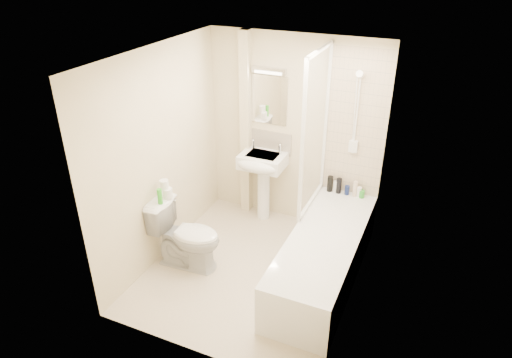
% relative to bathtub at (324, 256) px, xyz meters
% --- Properties ---
extents(floor, '(2.50, 2.50, 0.00)m').
position_rel_bathtub_xyz_m(floor, '(-0.75, -0.20, -0.29)').
color(floor, beige).
rests_on(floor, ground).
extents(wall_back, '(2.20, 0.02, 2.40)m').
position_rel_bathtub_xyz_m(wall_back, '(-0.75, 1.05, 0.91)').
color(wall_back, beige).
rests_on(wall_back, ground).
extents(wall_left, '(0.02, 2.50, 2.40)m').
position_rel_bathtub_xyz_m(wall_left, '(-1.85, -0.20, 0.91)').
color(wall_left, beige).
rests_on(wall_left, ground).
extents(wall_right, '(0.02, 2.50, 2.40)m').
position_rel_bathtub_xyz_m(wall_right, '(0.35, -0.20, 0.91)').
color(wall_right, beige).
rests_on(wall_right, ground).
extents(ceiling, '(2.20, 2.50, 0.02)m').
position_rel_bathtub_xyz_m(ceiling, '(-0.75, -0.20, 2.11)').
color(ceiling, white).
rests_on(ceiling, wall_back).
extents(tile_back, '(0.70, 0.01, 1.75)m').
position_rel_bathtub_xyz_m(tile_back, '(0.00, 1.04, 1.14)').
color(tile_back, beige).
rests_on(tile_back, wall_back).
extents(tile_right, '(0.01, 2.10, 1.75)m').
position_rel_bathtub_xyz_m(tile_right, '(0.34, 0.00, 1.14)').
color(tile_right, beige).
rests_on(tile_right, wall_right).
extents(pipe_boxing, '(0.12, 0.12, 2.40)m').
position_rel_bathtub_xyz_m(pipe_boxing, '(-1.37, 0.99, 0.91)').
color(pipe_boxing, beige).
rests_on(pipe_boxing, ground).
extents(splashback, '(0.60, 0.02, 0.30)m').
position_rel_bathtub_xyz_m(splashback, '(-1.07, 1.04, 0.74)').
color(splashback, beige).
rests_on(splashback, wall_back).
extents(mirror, '(0.46, 0.01, 0.60)m').
position_rel_bathtub_xyz_m(mirror, '(-1.07, 1.04, 1.29)').
color(mirror, white).
rests_on(mirror, wall_back).
extents(strip_light, '(0.42, 0.07, 0.07)m').
position_rel_bathtub_xyz_m(strip_light, '(-1.07, 1.02, 1.66)').
color(strip_light, silver).
rests_on(strip_light, wall_back).
extents(bathtub, '(0.70, 2.10, 0.55)m').
position_rel_bathtub_xyz_m(bathtub, '(0.00, 0.00, 0.00)').
color(bathtub, white).
rests_on(bathtub, ground).
extents(shower_screen, '(0.04, 0.92, 1.80)m').
position_rel_bathtub_xyz_m(shower_screen, '(-0.35, 0.60, 1.16)').
color(shower_screen, white).
rests_on(shower_screen, bathtub).
extents(shower_fixture, '(0.10, 0.16, 0.99)m').
position_rel_bathtub_xyz_m(shower_fixture, '(-0.00, 0.99, 1.26)').
color(shower_fixture, white).
rests_on(shower_fixture, wall_back).
extents(pedestal_sink, '(0.55, 0.50, 1.07)m').
position_rel_bathtub_xyz_m(pedestal_sink, '(-1.07, 0.81, 0.46)').
color(pedestal_sink, white).
rests_on(pedestal_sink, ground).
extents(bottle_black_a, '(0.07, 0.07, 0.20)m').
position_rel_bathtub_xyz_m(bottle_black_a, '(-0.22, 0.96, 0.36)').
color(bottle_black_a, black).
rests_on(bottle_black_a, bathtub).
extents(bottle_white_a, '(0.06, 0.06, 0.15)m').
position_rel_bathtub_xyz_m(bottle_white_a, '(-0.15, 0.96, 0.34)').
color(bottle_white_a, silver).
rests_on(bottle_white_a, bathtub).
extents(bottle_black_b, '(0.07, 0.07, 0.19)m').
position_rel_bathtub_xyz_m(bottle_black_b, '(-0.11, 0.96, 0.36)').
color(bottle_black_b, black).
rests_on(bottle_black_b, bathtub).
extents(bottle_blue, '(0.06, 0.06, 0.12)m').
position_rel_bathtub_xyz_m(bottle_blue, '(-0.01, 0.96, 0.32)').
color(bottle_blue, navy).
rests_on(bottle_blue, bathtub).
extents(bottle_cream, '(0.05, 0.05, 0.19)m').
position_rel_bathtub_xyz_m(bottle_cream, '(0.09, 0.96, 0.36)').
color(bottle_cream, beige).
rests_on(bottle_cream, bathtub).
extents(bottle_white_b, '(0.05, 0.05, 0.13)m').
position_rel_bathtub_xyz_m(bottle_white_b, '(0.14, 0.96, 0.33)').
color(bottle_white_b, white).
rests_on(bottle_white_b, bathtub).
extents(bottle_green, '(0.07, 0.07, 0.09)m').
position_rel_bathtub_xyz_m(bottle_green, '(0.17, 0.96, 0.31)').
color(bottle_green, green).
rests_on(bottle_green, bathtub).
extents(toilet, '(0.54, 0.83, 0.79)m').
position_rel_bathtub_xyz_m(toilet, '(-1.47, -0.39, 0.11)').
color(toilet, white).
rests_on(toilet, ground).
extents(toilet_roll_lower, '(0.11, 0.11, 0.11)m').
position_rel_bathtub_xyz_m(toilet_roll_lower, '(-1.71, -0.33, 0.56)').
color(toilet_roll_lower, white).
rests_on(toilet_roll_lower, toilet).
extents(toilet_roll_upper, '(0.10, 0.10, 0.10)m').
position_rel_bathtub_xyz_m(toilet_roll_upper, '(-1.74, -0.33, 0.66)').
color(toilet_roll_upper, white).
rests_on(toilet_roll_upper, toilet_roll_lower).
extents(green_bottle, '(0.05, 0.05, 0.17)m').
position_rel_bathtub_xyz_m(green_bottle, '(-1.71, -0.47, 0.59)').
color(green_bottle, green).
rests_on(green_bottle, toilet).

